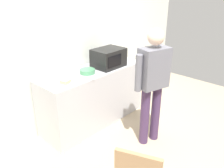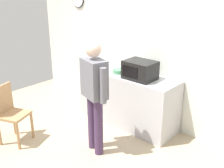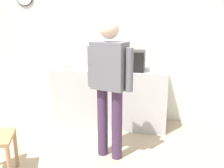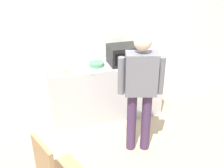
{
  "view_description": "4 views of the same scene",
  "coord_description": "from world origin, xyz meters",
  "px_view_note": "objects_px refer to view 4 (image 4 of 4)",
  "views": [
    {
      "loc": [
        -2.37,
        -1.39,
        2.2
      ],
      "look_at": [
        -0.09,
        0.75,
        0.85
      ],
      "focal_mm": 37.25,
      "sensor_mm": 36.0,
      "label": 1
    },
    {
      "loc": [
        2.67,
        -2.25,
        2.41
      ],
      "look_at": [
        -0.0,
        0.76,
        0.89
      ],
      "focal_mm": 43.08,
      "sensor_mm": 36.0,
      "label": 2
    },
    {
      "loc": [
        0.69,
        -2.49,
        1.65
      ],
      "look_at": [
        0.08,
        0.76,
        0.81
      ],
      "focal_mm": 38.44,
      "sensor_mm": 36.0,
      "label": 3
    },
    {
      "loc": [
        -1.08,
        -2.58,
        2.5
      ],
      "look_at": [
        -0.06,
        0.78,
        0.78
      ],
      "focal_mm": 42.38,
      "sensor_mm": 36.0,
      "label": 4
    }
  ],
  "objects_px": {
    "salad_bowl": "(97,64)",
    "person_standing": "(141,86)",
    "fork_utensil": "(54,64)",
    "spoon_utensil": "(89,73)",
    "microwave": "(124,55)",
    "sandwich_plate": "(66,71)"
  },
  "relations": [
    {
      "from": "sandwich_plate",
      "to": "fork_utensil",
      "type": "distance_m",
      "value": 0.4
    },
    {
      "from": "fork_utensil",
      "to": "spoon_utensil",
      "type": "height_order",
      "value": "same"
    },
    {
      "from": "fork_utensil",
      "to": "spoon_utensil",
      "type": "bearing_deg",
      "value": -47.25
    },
    {
      "from": "spoon_utensil",
      "to": "sandwich_plate",
      "type": "bearing_deg",
      "value": 160.4
    },
    {
      "from": "salad_bowl",
      "to": "microwave",
      "type": "bearing_deg",
      "value": -2.23
    },
    {
      "from": "sandwich_plate",
      "to": "fork_utensil",
      "type": "height_order",
      "value": "sandwich_plate"
    },
    {
      "from": "sandwich_plate",
      "to": "spoon_utensil",
      "type": "relative_size",
      "value": 1.38
    },
    {
      "from": "microwave",
      "to": "salad_bowl",
      "type": "height_order",
      "value": "microwave"
    },
    {
      "from": "spoon_utensil",
      "to": "fork_utensil",
      "type": "bearing_deg",
      "value": 132.75
    },
    {
      "from": "sandwich_plate",
      "to": "spoon_utensil",
      "type": "xyz_separation_m",
      "value": [
        0.32,
        -0.11,
        -0.02
      ]
    },
    {
      "from": "salad_bowl",
      "to": "fork_utensil",
      "type": "bearing_deg",
      "value": 157.1
    },
    {
      "from": "fork_utensil",
      "to": "person_standing",
      "type": "height_order",
      "value": "person_standing"
    },
    {
      "from": "salad_bowl",
      "to": "spoon_utensil",
      "type": "xyz_separation_m",
      "value": [
        -0.18,
        -0.22,
        -0.03
      ]
    },
    {
      "from": "sandwich_plate",
      "to": "person_standing",
      "type": "bearing_deg",
      "value": -45.32
    },
    {
      "from": "spoon_utensil",
      "to": "person_standing",
      "type": "distance_m",
      "value": 0.9
    },
    {
      "from": "sandwich_plate",
      "to": "person_standing",
      "type": "xyz_separation_m",
      "value": [
        0.84,
        -0.85,
        0.04
      ]
    },
    {
      "from": "sandwich_plate",
      "to": "spoon_utensil",
      "type": "height_order",
      "value": "sandwich_plate"
    },
    {
      "from": "microwave",
      "to": "sandwich_plate",
      "type": "relative_size",
      "value": 2.13
    },
    {
      "from": "sandwich_plate",
      "to": "spoon_utensil",
      "type": "bearing_deg",
      "value": -19.6
    },
    {
      "from": "microwave",
      "to": "spoon_utensil",
      "type": "bearing_deg",
      "value": -161.95
    },
    {
      "from": "salad_bowl",
      "to": "person_standing",
      "type": "distance_m",
      "value": 1.02
    },
    {
      "from": "sandwich_plate",
      "to": "fork_utensil",
      "type": "xyz_separation_m",
      "value": [
        -0.14,
        0.38,
        -0.02
      ]
    }
  ]
}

